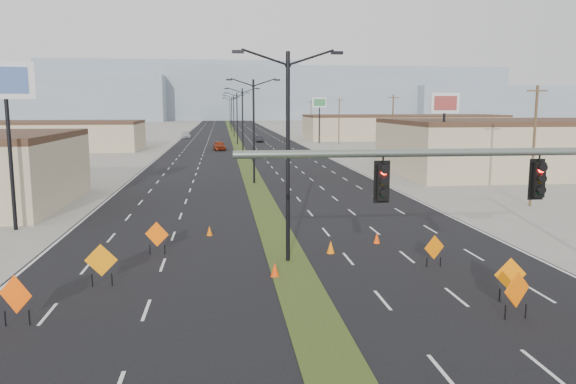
{
  "coord_description": "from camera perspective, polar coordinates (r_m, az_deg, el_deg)",
  "views": [
    {
      "loc": [
        -3.12,
        -14.34,
        7.51
      ],
      "look_at": [
        0.18,
        13.44,
        3.2
      ],
      "focal_mm": 35.0,
      "sensor_mm": 36.0,
      "label": 1
    }
  ],
  "objects": [
    {
      "name": "construction_sign_0",
      "position": [
        21.6,
        -25.93,
        -9.5
      ],
      "size": [
        1.26,
        0.59,
        1.81
      ],
      "rotation": [
        0.0,
        0.0,
        -0.42
      ],
      "color": "#FF5005",
      "rests_on": "ground"
    },
    {
      "name": "building_se_far",
      "position": [
        131.06,
        11.59,
        6.39
      ],
      "size": [
        44.0,
        16.0,
        5.0
      ],
      "primitive_type": "cube",
      "color": "#C4B48C",
      "rests_on": "ground"
    },
    {
      "name": "car_far",
      "position": [
        134.34,
        -10.35,
        5.71
      ],
      "size": [
        2.54,
        5.15,
        1.44
      ],
      "primitive_type": "imported",
      "rotation": [
        0.0,
        0.0,
        0.11
      ],
      "color": "#ADB4B7",
      "rests_on": "ground"
    },
    {
      "name": "mesa_east",
      "position": [
        355.19,
        24.53,
        8.21
      ],
      "size": [
        160.0,
        50.0,
        18.0
      ],
      "primitive_type": "cube",
      "color": "gray",
      "rests_on": "ground"
    },
    {
      "name": "cone_3",
      "position": [
        33.07,
        -7.98,
        -3.93
      ],
      "size": [
        0.41,
        0.41,
        0.59
      ],
      "primitive_type": "cone",
      "rotation": [
        0.0,
        0.0,
        0.16
      ],
      "color": "#D75E04",
      "rests_on": "ground"
    },
    {
      "name": "building_sw_far",
      "position": [
        103.59,
        -23.05,
        5.15
      ],
      "size": [
        30.0,
        14.0,
        4.5
      ],
      "primitive_type": "cube",
      "color": "#C4B48C",
      "rests_on": "ground"
    },
    {
      "name": "building_se_near",
      "position": [
        70.16,
        25.26,
        4.03
      ],
      "size": [
        36.0,
        18.0,
        5.5
      ],
      "primitive_type": "cube",
      "color": "#C4B48C",
      "rests_on": "ground"
    },
    {
      "name": "streetlight_0",
      "position": [
        26.61,
        -0.01,
        4.25
      ],
      "size": [
        5.15,
        0.24,
        10.02
      ],
      "color": "black",
      "rests_on": "ground"
    },
    {
      "name": "utility_pole_1",
      "position": [
        77.91,
        10.57,
        6.52
      ],
      "size": [
        1.6,
        0.2,
        9.0
      ],
      "color": "#4C3823",
      "rests_on": "ground"
    },
    {
      "name": "streetlight_5",
      "position": [
        166.39,
        -5.75,
        7.99
      ],
      "size": [
        5.15,
        0.24,
        10.02
      ],
      "color": "black",
      "rests_on": "ground"
    },
    {
      "name": "car_left",
      "position": [
        96.44,
        -7.0,
        4.69
      ],
      "size": [
        2.37,
        4.8,
        1.57
      ],
      "primitive_type": "imported",
      "rotation": [
        0.0,
        0.0,
        0.12
      ],
      "color": "maroon",
      "rests_on": "ground"
    },
    {
      "name": "utility_pole_3",
      "position": [
        146.21,
        2.35,
        7.63
      ],
      "size": [
        1.6,
        0.2,
        9.0
      ],
      "color": "#4C3823",
      "rests_on": "ground"
    },
    {
      "name": "cone_0",
      "position": [
        28.96,
        4.36,
        -5.6
      ],
      "size": [
        0.42,
        0.42,
        0.68
      ],
      "primitive_type": "cone",
      "rotation": [
        0.0,
        0.0,
        0.03
      ],
      "color": "orange",
      "rests_on": "ground"
    },
    {
      "name": "cone_1",
      "position": [
        25.03,
        -1.35,
        -7.92
      ],
      "size": [
        0.4,
        0.4,
        0.66
      ],
      "primitive_type": "cone",
      "rotation": [
        0.0,
        0.0,
        -0.02
      ],
      "color": "#F63C05",
      "rests_on": "ground"
    },
    {
      "name": "pole_sign_east_far",
      "position": [
        114.55,
        3.21,
        8.71
      ],
      "size": [
        2.87,
        1.54,
        9.16
      ],
      "rotation": [
        0.0,
        0.0,
        -0.42
      ],
      "color": "black",
      "rests_on": "ground"
    },
    {
      "name": "streetlight_3",
      "position": [
        110.41,
        -5.19,
        7.63
      ],
      "size": [
        5.15,
        0.24,
        10.02
      ],
      "color": "black",
      "rests_on": "ground"
    },
    {
      "name": "mesa_backdrop",
      "position": [
        335.53,
        -11.54,
        10.03
      ],
      "size": [
        140.0,
        50.0,
        32.0
      ],
      "primitive_type": "cube",
      "color": "gray",
      "rests_on": "ground"
    },
    {
      "name": "pole_sign_west",
      "position": [
        37.5,
        -26.77,
        9.01
      ],
      "size": [
        3.27,
        1.19,
        10.1
      ],
      "rotation": [
        0.0,
        0.0,
        0.26
      ],
      "color": "black",
      "rests_on": "ground"
    },
    {
      "name": "construction_sign_5",
      "position": [
        23.44,
        21.64,
        -7.94
      ],
      "size": [
        1.31,
        0.07,
        1.74
      ],
      "rotation": [
        0.0,
        0.0,
        0.03
      ],
      "color": "orange",
      "rests_on": "ground"
    },
    {
      "name": "mesa_center",
      "position": [
        317.35,
        1.06,
        9.92
      ],
      "size": [
        220.0,
        50.0,
        28.0
      ],
      "primitive_type": "cube",
      "color": "gray",
      "rests_on": "ground"
    },
    {
      "name": "construction_sign_4",
      "position": [
        27.25,
        14.64,
        -5.59
      ],
      "size": [
        1.09,
        0.42,
        1.52
      ],
      "rotation": [
        0.0,
        0.0,
        0.34
      ],
      "color": "orange",
      "rests_on": "ground"
    },
    {
      "name": "road_surface",
      "position": [
        114.63,
        -5.21,
        4.96
      ],
      "size": [
        25.0,
        400.0,
        0.02
      ],
      "primitive_type": "cube",
      "color": "black",
      "rests_on": "ground"
    },
    {
      "name": "pole_sign_east_near",
      "position": [
        55.58,
        15.61,
        7.97
      ],
      "size": [
        2.86,
        0.58,
        8.71
      ],
      "rotation": [
        0.0,
        0.0,
        0.07
      ],
      "color": "black",
      "rests_on": "ground"
    },
    {
      "name": "car_mid",
      "position": [
        117.58,
        -2.93,
        5.4
      ],
      "size": [
        1.55,
        4.01,
        1.3
      ],
      "primitive_type": "imported",
      "rotation": [
        0.0,
        0.0,
        0.04
      ],
      "color": "black",
      "rests_on": "ground"
    },
    {
      "name": "streetlight_4",
      "position": [
        138.39,
        -5.53,
        7.85
      ],
      "size": [
        5.15,
        0.24,
        10.02
      ],
      "color": "black",
      "rests_on": "ground"
    },
    {
      "name": "construction_sign_2",
      "position": [
        29.29,
        -13.18,
        -4.32
      ],
      "size": [
        1.22,
        0.46,
        1.7
      ],
      "rotation": [
        0.0,
        0.0,
        -0.34
      ],
      "color": "#FF6005",
      "rests_on": "ground"
    },
    {
      "name": "construction_sign_3",
      "position": [
        21.63,
        22.23,
        -9.32
      ],
      "size": [
        1.22,
        0.59,
        1.76
      ],
      "rotation": [
        0.0,
        0.0,
        0.43
      ],
      "color": "#F56105",
      "rests_on": "ground"
    },
    {
      "name": "construction_sign_1",
      "position": [
        24.79,
        -18.45,
        -6.72
      ],
      "size": [
        1.38,
        0.12,
        1.84
      ],
      "rotation": [
        0.0,
        0.0,
        -0.06
      ],
      "color": "orange",
      "rests_on": "ground"
    },
    {
      "name": "cone_2",
      "position": [
        31.33,
        9.01,
        -4.65
      ],
      "size": [
        0.48,
        0.48,
        0.61
      ],
      "primitive_type": "cone",
      "rotation": [
        0.0,
        0.0,
        0.42
      ],
      "color": "#FF4505",
      "rests_on": "ground"
    },
    {
      "name": "utility_pole_2",
      "position": [
        111.8,
        5.21,
        7.26
      ],
      "size": [
        1.6,
        0.2,
        9.0
      ],
      "color": "#4C3823",
      "rests_on": "ground"
    },
    {
      "name": "ground",
      "position": [
        16.49,
        5.17,
        -18.37
      ],
      "size": [
        600.0,
        600.0,
        0.0
      ],
      "primitive_type": "plane",
      "color": "gray",
      "rests_on": "ground"
    },
    {
      "name": "streetlight_6",
      "position": [
        194.38,
        -5.91,
        8.09
      ],
      "size": [
        5.15,
        0.24,
        10.02
      ],
      "color": "black",
      "rests_on": "ground"
    },
    {
      "name": "utility_pole_0",
      "position": [
        45.72,
        23.7,
        4.46
      ],
      "size": [
        1.6,
        0.2,
        9.0
      ],
      "color": "#4C3823",
      "rests_on": "ground"
    },
    {
      "name": "streetlight_2",
      "position": [
        82.43,
        -4.63,
        7.27
      ],
      "size": [
        5.15,
        0.24,
        10.02
      ],
      "color": "black",
      "rests_on": "ground"
    },
    {
      "name": "median_strip",
      "position": [
        114.63,
        -5.21,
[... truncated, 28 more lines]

